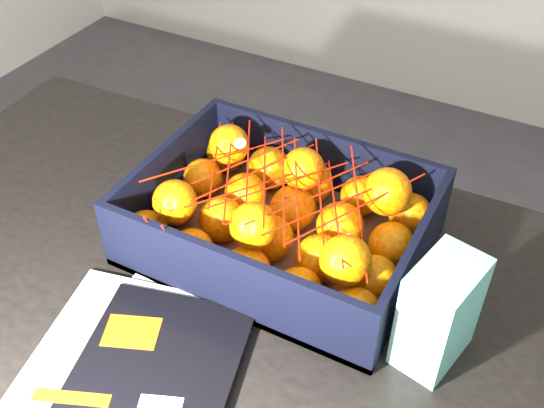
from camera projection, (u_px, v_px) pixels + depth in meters
The scene contains 6 objects.
table at pixel (192, 320), 1.05m from camera, with size 1.22×0.84×0.75m.
magazine_stack at pixel (130, 369), 0.86m from camera, with size 0.34×0.32×0.02m.
produce_crate at pixel (281, 228), 1.02m from camera, with size 0.44×0.33×0.12m.
clementine_heap at pixel (284, 217), 1.01m from camera, with size 0.42×0.31×0.13m.
mesh_net at pixel (276, 187), 0.97m from camera, with size 0.37×0.29×0.09m.
retail_carton at pixel (439, 313), 0.84m from camera, with size 0.07×0.11×0.16m, color silver.
Camera 1 is at (0.57, -0.71, 1.48)m, focal length 42.73 mm.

